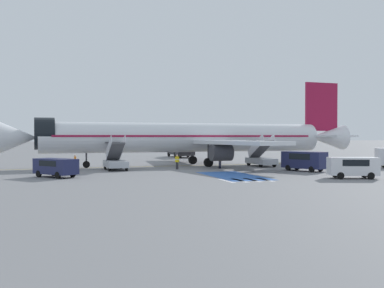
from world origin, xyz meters
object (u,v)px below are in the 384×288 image
(service_van_3, at_px, (304,159))
(ground_crew_0, at_px, (220,160))
(ground_crew_1, at_px, (177,161))
(airliner, at_px, (192,137))
(ground_crew_2, at_px, (75,162))
(fuel_tanker, at_px, (180,148))
(boarding_stairs_forward, at_px, (115,161))
(boarding_stairs_aft, at_px, (261,158))
(service_van_1, at_px, (56,166))
(service_van_0, at_px, (353,166))

(service_van_3, xyz_separation_m, ground_crew_0, (-7.48, 6.45, -0.21))
(ground_crew_1, bearing_deg, service_van_3, 19.37)
(airliner, relative_size, ground_crew_2, 25.22)
(service_van_3, height_order, ground_crew_2, service_van_3)
(fuel_tanker, bearing_deg, service_van_3, -85.49)
(airliner, relative_size, ground_crew_0, 25.59)
(airliner, distance_m, boarding_stairs_forward, 12.02)
(boarding_stairs_forward, xyz_separation_m, service_van_3, (19.71, -7.64, 0.29))
(boarding_stairs_aft, distance_m, ground_crew_1, 11.66)
(boarding_stairs_aft, relative_size, ground_crew_0, 2.89)
(service_van_3, bearing_deg, service_van_1, 154.65)
(ground_crew_1, bearing_deg, fuel_tanker, 120.83)
(fuel_tanker, bearing_deg, service_van_0, -87.37)
(ground_crew_2, bearing_deg, service_van_1, 165.03)
(service_van_3, bearing_deg, ground_crew_2, 142.36)
(service_van_1, bearing_deg, airliner, 177.36)
(service_van_1, bearing_deg, service_van_0, 122.15)
(service_van_0, distance_m, service_van_1, 27.39)
(ground_crew_0, relative_size, ground_crew_1, 1.08)
(boarding_stairs_aft, bearing_deg, airliner, 150.04)
(service_van_0, bearing_deg, ground_crew_0, 44.53)
(service_van_0, bearing_deg, fuel_tanker, 24.96)
(fuel_tanker, bearing_deg, ground_crew_0, -98.66)
(service_van_1, bearing_deg, ground_crew_0, 160.14)
(service_van_3, distance_m, ground_crew_0, 9.88)
(ground_crew_2, bearing_deg, fuel_tanker, -28.00)
(service_van_0, relative_size, ground_crew_2, 2.50)
(boarding_stairs_forward, xyz_separation_m, fuel_tanker, (15.25, 27.66, 0.75))
(service_van_0, distance_m, ground_crew_0, 16.96)
(fuel_tanker, height_order, ground_crew_1, fuel_tanker)
(fuel_tanker, relative_size, ground_crew_0, 5.10)
(airliner, bearing_deg, ground_crew_0, -167.75)
(ground_crew_0, relative_size, ground_crew_2, 0.99)
(ground_crew_1, xyz_separation_m, ground_crew_2, (-11.52, -1.26, 0.11))
(airliner, distance_m, fuel_tanker, 23.32)
(service_van_0, height_order, ground_crew_0, service_van_0)
(airliner, relative_size, boarding_stairs_aft, 8.86)
(service_van_3, height_order, ground_crew_0, service_van_3)
(ground_crew_2, bearing_deg, boarding_stairs_forward, -57.84)
(fuel_tanker, bearing_deg, boarding_stairs_forward, -121.56)
(fuel_tanker, distance_m, service_van_0, 44.43)
(service_van_0, xyz_separation_m, ground_crew_2, (-23.89, 14.30, -0.07))
(fuel_tanker, relative_size, service_van_0, 2.01)
(airliner, bearing_deg, ground_crew_1, 145.87)
(boarding_stairs_forward, bearing_deg, boarding_stairs_aft, -0.00)
(service_van_1, bearing_deg, service_van_3, 141.19)
(service_van_0, height_order, service_van_3, service_van_3)
(ground_crew_0, bearing_deg, boarding_stairs_aft, 16.32)
(airliner, height_order, ground_crew_0, airliner)
(fuel_tanker, xyz_separation_m, ground_crew_2, (-19.78, -29.93, -0.66))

